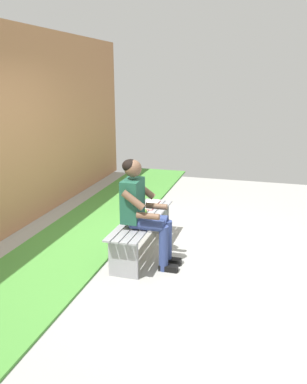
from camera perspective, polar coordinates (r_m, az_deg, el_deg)
ground_plane at (r=4.14m, az=8.16°, el=-15.86°), size 10.00×7.00×0.04m
grass_strip at (r=5.46m, az=-11.58°, el=-7.28°), size 9.00×1.27×0.03m
bench_near at (r=4.97m, az=-1.67°, el=-5.09°), size 1.60×0.41×0.48m
person_seated at (r=4.56m, az=-1.58°, el=-2.37°), size 0.50×0.69×1.28m
apple at (r=5.04m, az=-1.34°, el=-2.87°), size 0.07×0.07×0.07m
book_open at (r=5.39m, az=-0.36°, el=-1.85°), size 0.41×0.16×0.02m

